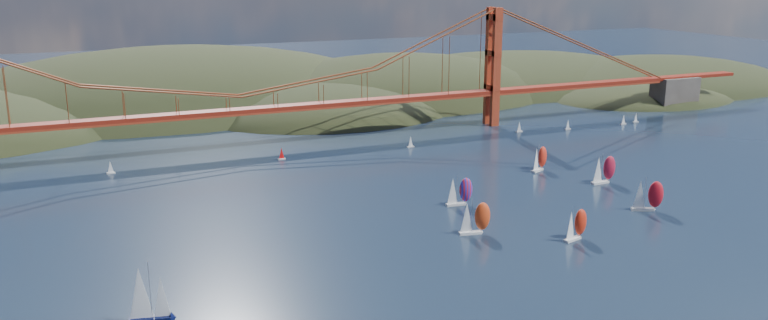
{
  "coord_description": "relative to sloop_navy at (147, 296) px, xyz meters",
  "views": [
    {
      "loc": [
        -67.44,
        -119.72,
        73.43
      ],
      "look_at": [
        24.76,
        90.0,
        13.86
      ],
      "focal_mm": 35.0,
      "sensor_mm": 36.0,
      "label": 1
    }
  ],
  "objects": [
    {
      "name": "headlands",
      "position": [
        99.78,
        244.8,
        -18.54
      ],
      "size": [
        725.0,
        225.0,
        96.0
      ],
      "color": "black",
      "rests_on": "ground"
    },
    {
      "name": "bridge",
      "position": [
        53.08,
        146.51,
        26.15
      ],
      "size": [
        552.0,
        12.0,
        55.0
      ],
      "color": "maroon",
      "rests_on": "ground"
    },
    {
      "name": "sloop_navy",
      "position": [
        0.0,
        0.0,
        0.0
      ],
      "size": [
        9.25,
        6.0,
        13.78
      ],
      "rotation": [
        0.0,
        0.0,
        -0.22
      ],
      "color": "#080D33",
      "rests_on": "ground"
    },
    {
      "name": "racer_0",
      "position": [
        90.85,
        19.03,
        -1.18
      ],
      "size": [
        9.24,
        4.78,
        10.38
      ],
      "rotation": [
        0.0,
        0.0,
        -0.19
      ],
      "color": "white",
      "rests_on": "ground"
    },
    {
      "name": "racer_1",
      "position": [
        114.08,
        3.8,
        -1.56
      ],
      "size": [
        8.53,
        4.93,
        9.56
      ],
      "rotation": [
        0.0,
        0.0,
        0.26
      ],
      "color": "white",
      "rests_on": "ground"
    },
    {
      "name": "racer_2",
      "position": [
        150.41,
        15.71,
        -1.02
      ],
      "size": [
        9.53,
        7.01,
        10.73
      ],
      "rotation": [
        0.0,
        0.0,
        -0.47
      ],
      "color": "silver",
      "rests_on": "ground"
    },
    {
      "name": "racer_3",
      "position": [
        147.15,
        67.88,
        -1.37
      ],
      "size": [
        8.88,
        6.41,
        9.97
      ],
      "rotation": [
        0.0,
        0.0,
        0.45
      ],
      "color": "silver",
      "rests_on": "ground"
    },
    {
      "name": "racer_4",
      "position": [
        157.91,
        45.17,
        -0.96
      ],
      "size": [
        9.42,
        3.82,
        10.84
      ],
      "rotation": [
        0.0,
        0.0,
        0.02
      ],
      "color": "white",
      "rests_on": "ground"
    },
    {
      "name": "racer_rwb",
      "position": [
        99.82,
        43.77,
        -1.36
      ],
      "size": [
        8.83,
        4.04,
        9.99
      ],
      "rotation": [
        0.0,
        0.0,
        -0.12
      ],
      "color": "silver",
      "rests_on": "ground"
    },
    {
      "name": "distant_boat_3",
      "position": [
        1.84,
        127.22,
        -3.68
      ],
      "size": [
        3.0,
        2.0,
        4.7
      ],
      "color": "silver",
      "rests_on": "ground"
    },
    {
      "name": "distant_boat_4",
      "position": [
        177.83,
        126.82,
        -3.68
      ],
      "size": [
        3.0,
        2.0,
        4.7
      ],
      "color": "silver",
      "rests_on": "ground"
    },
    {
      "name": "distant_boat_5",
      "position": [
        201.45,
        122.31,
        -3.68
      ],
      "size": [
        3.0,
        2.0,
        4.7
      ],
      "color": "silver",
      "rests_on": "ground"
    },
    {
      "name": "distant_boat_6",
      "position": [
        233.08,
        121.27,
        -3.68
      ],
      "size": [
        3.0,
        2.0,
        4.7
      ],
      "color": "silver",
      "rests_on": "ground"
    },
    {
      "name": "distant_boat_7",
      "position": [
        241.79,
        122.6,
        -3.68
      ],
      "size": [
        3.0,
        2.0,
        4.7
      ],
      "color": "silver",
      "rests_on": "ground"
    },
    {
      "name": "distant_boat_8",
      "position": [
        119.7,
        120.22,
        -3.68
      ],
      "size": [
        3.0,
        2.0,
        4.7
      ],
      "color": "silver",
      "rests_on": "ground"
    },
    {
      "name": "distant_boat_9",
      "position": [
        64.69,
        122.13,
        -3.68
      ],
      "size": [
        3.0,
        2.0,
        4.7
      ],
      "color": "silver",
      "rests_on": "ground"
    }
  ]
}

